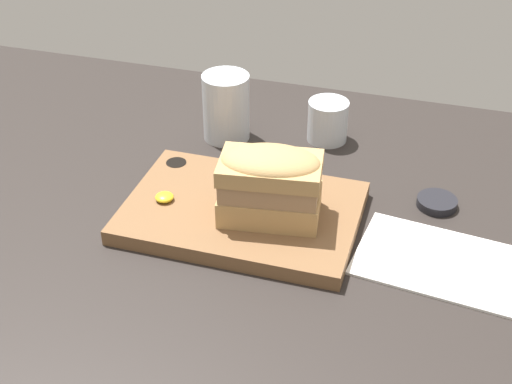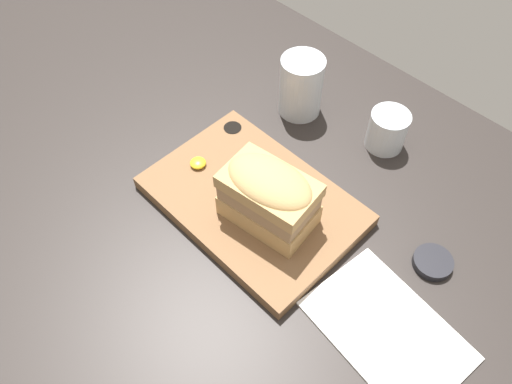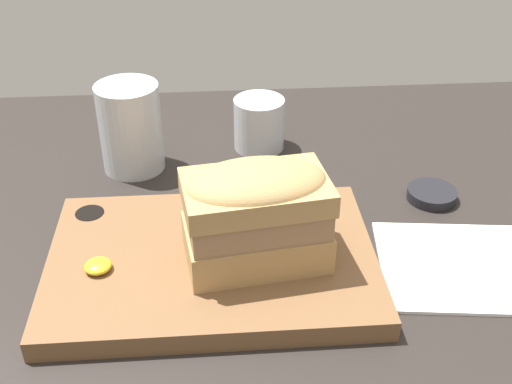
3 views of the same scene
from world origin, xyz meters
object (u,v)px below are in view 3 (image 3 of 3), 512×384
(serving_board, at_px, (211,261))
(condiment_dish, at_px, (432,195))
(sandwich, at_px, (256,211))
(napkin, at_px, (482,264))
(water_glass, at_px, (131,133))
(wine_glass, at_px, (259,125))

(serving_board, height_order, condiment_dish, serving_board)
(serving_board, bearing_deg, sandwich, -13.31)
(sandwich, distance_m, condiment_dish, 0.26)
(napkin, bearing_deg, water_glass, 148.44)
(napkin, xyz_separation_m, condiment_dish, (-0.01, 0.13, 0.00))
(napkin, distance_m, condiment_dish, 0.13)
(serving_board, xyz_separation_m, napkin, (0.28, -0.01, -0.01))
(serving_board, bearing_deg, water_glass, 113.82)
(sandwich, relative_size, condiment_dish, 2.50)
(wine_glass, bearing_deg, sandwich, -95.26)
(napkin, relative_size, condiment_dish, 3.88)
(serving_board, xyz_separation_m, wine_glass, (0.07, 0.26, 0.02))
(water_glass, xyz_separation_m, wine_glass, (0.16, 0.04, -0.02))
(serving_board, relative_size, napkin, 1.44)
(wine_glass, xyz_separation_m, napkin, (0.21, -0.27, -0.03))
(sandwich, distance_m, napkin, 0.25)
(condiment_dish, bearing_deg, wine_glass, 143.42)
(napkin, height_order, condiment_dish, condiment_dish)
(serving_board, distance_m, napkin, 0.28)
(serving_board, height_order, water_glass, water_glass)
(sandwich, xyz_separation_m, napkin, (0.23, -0.00, -0.08))
(wine_glass, height_order, napkin, wine_glass)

